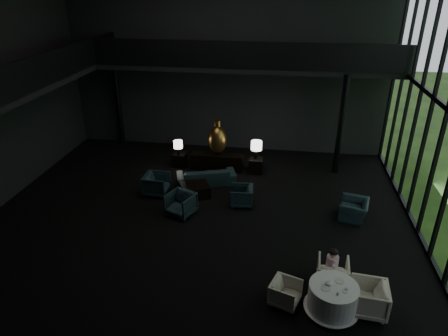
# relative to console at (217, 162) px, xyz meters

# --- Properties ---
(floor) EXTENTS (14.00, 12.00, 0.02)m
(floor) POSITION_rel_console_xyz_m (0.03, -3.51, -0.34)
(floor) COLOR black
(floor) RESTS_ON ground
(wall_back) EXTENTS (14.00, 0.04, 8.00)m
(wall_back) POSITION_rel_console_xyz_m (0.03, 2.49, 3.66)
(wall_back) COLOR black
(wall_back) RESTS_ON ground
(wall_front) EXTENTS (14.00, 0.04, 8.00)m
(wall_front) POSITION_rel_console_xyz_m (0.03, -9.51, 3.66)
(wall_front) COLOR black
(wall_front) RESTS_ON ground
(curtain_wall) EXTENTS (0.20, 12.00, 8.00)m
(curtain_wall) POSITION_rel_console_xyz_m (6.98, -3.51, 3.66)
(curtain_wall) COLOR black
(curtain_wall) RESTS_ON ground
(mezzanine_left) EXTENTS (2.00, 12.00, 0.25)m
(mezzanine_left) POSITION_rel_console_xyz_m (-5.97, -3.51, 3.66)
(mezzanine_left) COLOR black
(mezzanine_left) RESTS_ON wall_left
(mezzanine_back) EXTENTS (12.00, 2.00, 0.25)m
(mezzanine_back) POSITION_rel_console_xyz_m (1.03, 1.49, 3.66)
(mezzanine_back) COLOR black
(mezzanine_back) RESTS_ON wall_back
(railing_left) EXTENTS (0.06, 12.00, 1.00)m
(railing_left) POSITION_rel_console_xyz_m (-4.97, -3.51, 4.26)
(railing_left) COLOR black
(railing_left) RESTS_ON mezzanine_left
(railing_back) EXTENTS (12.00, 0.06, 1.00)m
(railing_back) POSITION_rel_console_xyz_m (1.03, 0.49, 4.26)
(railing_back) COLOR black
(railing_back) RESTS_ON mezzanine_back
(column_nw) EXTENTS (0.24, 0.24, 4.00)m
(column_nw) POSITION_rel_console_xyz_m (-4.97, 2.19, 1.66)
(column_nw) COLOR black
(column_nw) RESTS_ON floor
(column_ne) EXTENTS (0.24, 0.24, 4.00)m
(column_ne) POSITION_rel_console_xyz_m (4.83, 0.49, 1.66)
(column_ne) COLOR black
(column_ne) RESTS_ON floor
(console) EXTENTS (2.14, 0.49, 0.68)m
(console) POSITION_rel_console_xyz_m (0.00, 0.00, 0.00)
(console) COLOR black
(console) RESTS_ON floor
(bronze_urn) EXTENTS (0.75, 0.75, 1.40)m
(bronze_urn) POSITION_rel_console_xyz_m (0.00, 0.18, 0.94)
(bronze_urn) COLOR olive
(bronze_urn) RESTS_ON console
(side_table_left) EXTENTS (0.52, 0.52, 0.58)m
(side_table_left) POSITION_rel_console_xyz_m (-1.60, 0.12, -0.05)
(side_table_left) COLOR black
(side_table_left) RESTS_ON floor
(table_lamp_left) EXTENTS (0.37, 0.37, 0.63)m
(table_lamp_left) POSITION_rel_console_xyz_m (-1.60, -0.06, 0.69)
(table_lamp_left) COLOR black
(table_lamp_left) RESTS_ON side_table_left
(side_table_right) EXTENTS (0.53, 0.53, 0.59)m
(side_table_right) POSITION_rel_console_xyz_m (1.60, 0.02, -0.05)
(side_table_right) COLOR black
(side_table_right) RESTS_ON floor
(table_lamp_right) EXTENTS (0.44, 0.44, 0.74)m
(table_lamp_right) POSITION_rel_console_xyz_m (1.60, 0.07, 0.78)
(table_lamp_right) COLOR black
(table_lamp_right) RESTS_ON side_table_right
(sofa) EXTENTS (2.52, 1.44, 0.95)m
(sofa) POSITION_rel_console_xyz_m (-0.20, -1.31, 0.13)
(sofa) COLOR black
(sofa) RESTS_ON floor
(lounge_armchair_west) EXTENTS (0.91, 0.97, 0.97)m
(lounge_armchair_west) POSITION_rel_console_xyz_m (-1.84, -2.36, 0.14)
(lounge_armchair_west) COLOR #1E2831
(lounge_armchair_west) RESTS_ON floor
(lounge_armchair_east) EXTENTS (0.74, 0.78, 0.77)m
(lounge_armchair_east) POSITION_rel_console_xyz_m (1.32, -2.67, 0.04)
(lounge_armchair_east) COLOR #243842
(lounge_armchair_east) RESTS_ON floor
(lounge_armchair_south) EXTENTS (1.18, 1.15, 0.95)m
(lounge_armchair_south) POSITION_rel_console_xyz_m (-0.62, -3.60, 0.13)
(lounge_armchair_south) COLOR black
(lounge_armchair_south) RESTS_ON floor
(window_armchair) EXTENTS (0.81, 1.05, 0.82)m
(window_armchair) POSITION_rel_console_xyz_m (5.06, -2.99, 0.07)
(window_armchair) COLOR #1E3E45
(window_armchair) RESTS_ON floor
(coffee_table) EXTENTS (1.32, 1.32, 0.45)m
(coffee_table) POSITION_rel_console_xyz_m (-0.47, -2.21, -0.12)
(coffee_table) COLOR black
(coffee_table) RESTS_ON floor
(dining_table) EXTENTS (1.31, 1.31, 0.75)m
(dining_table) POSITION_rel_console_xyz_m (4.00, -7.26, -0.01)
(dining_table) COLOR white
(dining_table) RESTS_ON floor
(dining_chair_north) EXTENTS (0.85, 0.80, 0.82)m
(dining_chair_north) POSITION_rel_console_xyz_m (4.09, -6.30, 0.07)
(dining_chair_north) COLOR beige
(dining_chair_north) RESTS_ON floor
(dining_chair_east) EXTENTS (0.93, 0.98, 0.94)m
(dining_chair_east) POSITION_rel_console_xyz_m (4.84, -7.14, 0.13)
(dining_chair_east) COLOR beige
(dining_chair_east) RESTS_ON floor
(dining_chair_west) EXTENTS (0.72, 0.74, 0.61)m
(dining_chair_west) POSITION_rel_console_xyz_m (2.90, -7.18, -0.04)
(dining_chair_west) COLOR #EDE3C9
(dining_chair_west) RESTS_ON floor
(child) EXTENTS (0.31, 0.31, 0.66)m
(child) POSITION_rel_console_xyz_m (4.04, -6.33, 0.43)
(child) COLOR #D7A7BA
(child) RESTS_ON dining_chair_north
(plate_a) EXTENTS (0.28, 0.28, 0.01)m
(plate_a) POSITION_rel_console_xyz_m (3.80, -7.38, 0.42)
(plate_a) COLOR white
(plate_a) RESTS_ON dining_table
(plate_b) EXTENTS (0.28, 0.28, 0.01)m
(plate_b) POSITION_rel_console_xyz_m (4.14, -7.07, 0.42)
(plate_b) COLOR white
(plate_b) RESTS_ON dining_table
(saucer) EXTENTS (0.16, 0.16, 0.01)m
(saucer) POSITION_rel_console_xyz_m (4.22, -7.40, 0.42)
(saucer) COLOR white
(saucer) RESTS_ON dining_table
(coffee_cup) EXTENTS (0.09, 0.09, 0.06)m
(coffee_cup) POSITION_rel_console_xyz_m (4.26, -7.34, 0.45)
(coffee_cup) COLOR white
(coffee_cup) RESTS_ON saucer
(cereal_bowl) EXTENTS (0.18, 0.18, 0.09)m
(cereal_bowl) POSITION_rel_console_xyz_m (3.87, -7.24, 0.45)
(cereal_bowl) COLOR white
(cereal_bowl) RESTS_ON dining_table
(cream_pot) EXTENTS (0.06, 0.06, 0.06)m
(cream_pot) POSITION_rel_console_xyz_m (4.04, -7.55, 0.44)
(cream_pot) COLOR #99999E
(cream_pot) RESTS_ON dining_table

